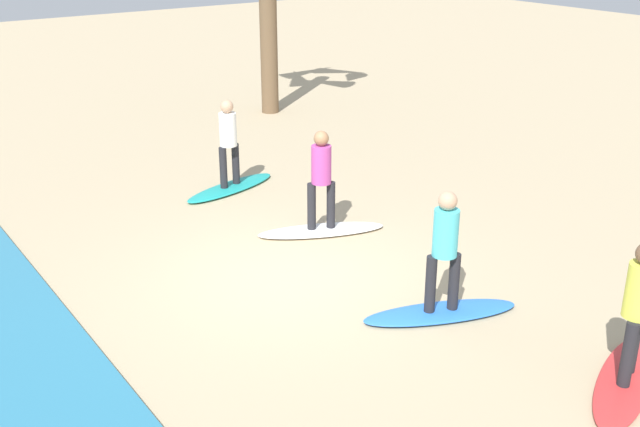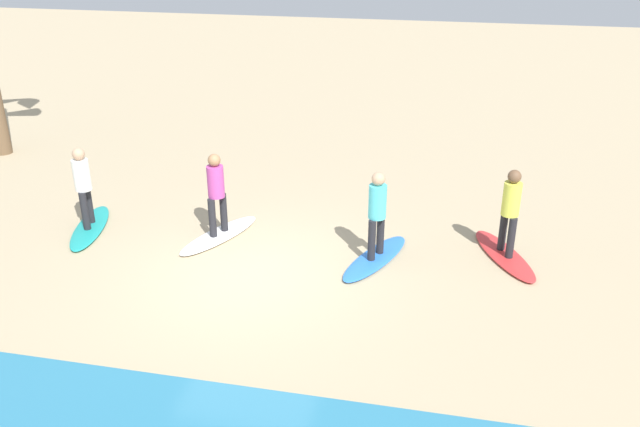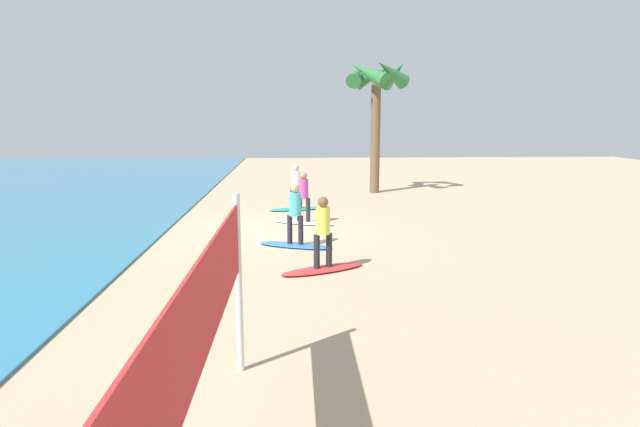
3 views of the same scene
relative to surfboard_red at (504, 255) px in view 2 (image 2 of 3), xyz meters
The scene contains 9 objects.
ground_plane 4.68m from the surfboard_red, 19.63° to the left, with size 60.00×60.00×0.00m, color tan.
surfboard_red is the anchor object (origin of this frame).
surfer_red 0.99m from the surfboard_red, 90.00° to the left, with size 0.32×0.43×1.64m.
surfboard_blue 2.40m from the surfboard_red, 14.64° to the left, with size 2.10×0.56×0.09m, color blue.
surfer_blue 2.60m from the surfboard_red, 14.64° to the left, with size 0.32×0.44×1.64m.
surfboard_white 5.47m from the surfboard_red, ahead, with size 2.10×0.56×0.09m, color white.
surfer_white 5.55m from the surfboard_red, ahead, with size 0.32×0.43×1.64m.
surfboard_teal 8.14m from the surfboard_red, ahead, with size 2.10×0.56×0.09m, color teal.
surfer_teal 8.20m from the surfboard_red, ahead, with size 0.32×0.45×1.64m.
Camera 2 is at (-3.31, 9.78, 5.90)m, focal length 37.37 mm.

